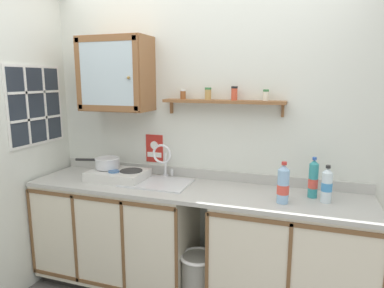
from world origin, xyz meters
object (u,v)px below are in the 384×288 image
Objects in this scene: bottle_detergent_teal_2 at (313,180)px; trash_bin at (198,281)px; hot_plate_stove at (118,175)px; bottle_water_blue_0 at (283,185)px; mug at (114,176)px; wall_cabinet at (116,74)px; bottle_water_clear_1 at (327,185)px; warning_sign at (154,149)px; sink at (158,184)px; saucepan at (107,163)px.

bottle_detergent_teal_2 reaches higher than trash_bin.
hot_plate_stove reaches higher than trash_bin.
bottle_water_blue_0 is (1.35, -0.12, 0.09)m from hot_plate_stove.
bottle_water_blue_0 reaches higher than hot_plate_stove.
bottle_detergent_teal_2 is at bearing 4.15° from mug.
mug is (-0.01, -0.05, 0.00)m from hot_plate_stove.
mug is 0.85m from wall_cabinet.
bottle_water_clear_1 is 1.45m from warning_sign.
bottle_detergent_teal_2 is (1.19, 0.04, 0.14)m from sink.
hot_plate_stove is 0.84m from wall_cabinet.
trash_bin is at bearing -164.40° from bottle_detergent_teal_2.
bottle_water_clear_1 is at bearing -1.24° from saucepan.
trash_bin is (-0.79, -0.22, -0.82)m from bottle_detergent_teal_2.
hot_plate_stove is at bearing 168.30° from trash_bin.
bottle_water_clear_1 is at bearing -4.53° from wall_cabinet.
saucepan is 0.42m from warning_sign.
hot_plate_stove is 1.63× the size of bottle_water_blue_0.
bottle_water_clear_1 is (0.28, 0.11, -0.01)m from bottle_water_blue_0.
mug is at bearing -98.49° from hot_plate_stove.
bottle_water_clear_1 reaches higher than mug.
saucepan is (-0.47, 0.00, 0.14)m from sink.
wall_cabinet is at bearing 113.17° from hot_plate_stove.
bottle_water_clear_1 is 1.20m from trash_bin.
warning_sign reaches higher than mug.
bottle_water_clear_1 is 2.10× the size of mug.
wall_cabinet is at bearing 55.62° from saucepan.
warning_sign reaches higher than sink.
warning_sign is at bearing 28.83° from wall_cabinet.
bottle_detergent_teal_2 is 1.16m from trash_bin.
mug is at bearing 171.97° from trash_bin.
sink is at bearing 156.20° from trash_bin.
wall_cabinet reaches higher than bottle_detergent_teal_2.
wall_cabinet is at bearing 166.40° from sink.
bottle_water_blue_0 is 1.01m from trash_bin.
bottle_detergent_teal_2 is at bearing 15.60° from trash_bin.
bottle_detergent_teal_2 is 0.65× the size of trash_bin.
warning_sign is at bearing 50.88° from hot_plate_stove.
hot_plate_stove is 1.26× the size of saucepan.
bottle_detergent_teal_2 is at bearing 2.36° from hot_plate_stove.
wall_cabinet reaches higher than sink.
sink reaches higher than mug.
trash_bin is (0.76, -0.11, -0.74)m from mug.
bottle_water_blue_0 reaches higher than trash_bin.
wall_cabinet is at bearing -151.17° from warning_sign.
trash_bin is at bearing -11.70° from hot_plate_stove.
bottle_water_blue_0 is 0.98× the size of bottle_detergent_teal_2.
bottle_detergent_teal_2 is at bearing 138.40° from bottle_water_clear_1.
warning_sign reaches higher than bottle_detergent_teal_2.
bottle_water_blue_0 is (1.00, -0.14, 0.14)m from sink.
mug is at bearing -33.56° from saucepan.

